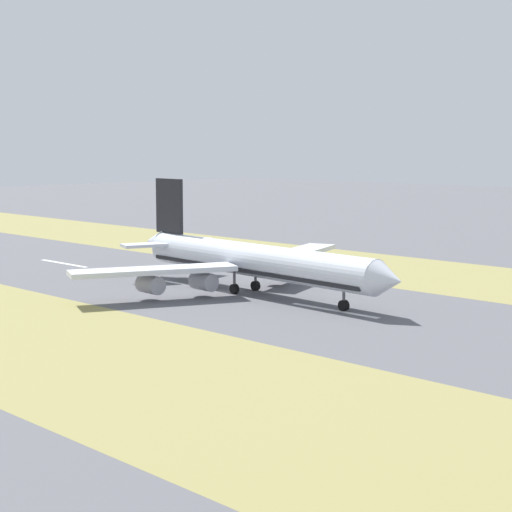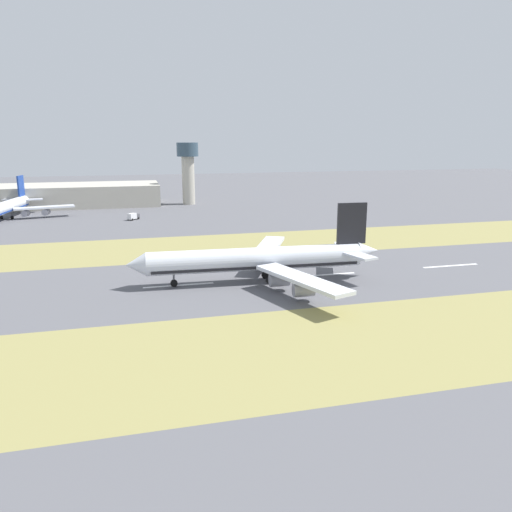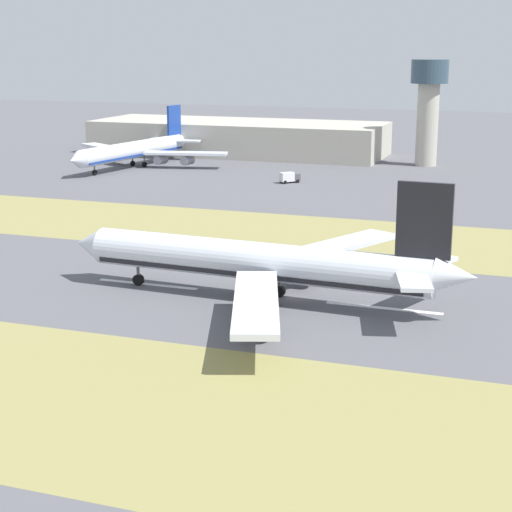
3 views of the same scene
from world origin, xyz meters
The scene contains 11 objects.
ground_plane centered at (0.00, 0.00, 0.00)m, with size 800.00×800.00×0.00m, color #56565B.
grass_median_west centered at (-45.00, 0.00, 0.00)m, with size 40.00×600.00×0.01m, color olive.
grass_median_east centered at (45.00, 0.00, 0.00)m, with size 40.00×600.00×0.01m, color olive.
centreline_dash_near centered at (0.00, -54.72, 0.01)m, with size 1.20×18.00×0.01m, color silver.
centreline_dash_mid centered at (0.00, -14.72, 0.01)m, with size 1.20×18.00×0.01m, color silver.
centreline_dash_far centered at (0.00, 25.28, 0.01)m, with size 1.20×18.00×0.01m, color silver.
airplane_main_jet centered at (-2.09, 3.38, 6.02)m, with size 64.05×67.19×20.20m.
terminal_building centered at (168.56, 72.28, 5.84)m, with size 36.00×105.71×11.68m, color #B2AD9E.
control_tower centered at (159.74, 3.00, 21.10)m, with size 12.00×12.00×34.22m.
airplane_parked_apron centered at (125.28, 91.61, 5.53)m, with size 61.47×58.05×18.54m.
service_truck centered at (110.21, 34.67, 1.67)m, with size 5.92×5.66×3.10m.
Camera 2 is at (-123.78, 36.66, 36.97)m, focal length 35.00 mm.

